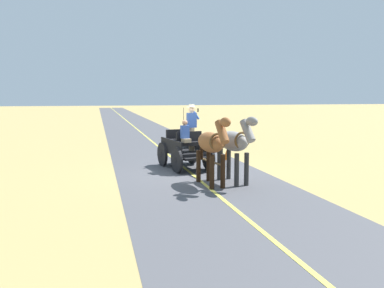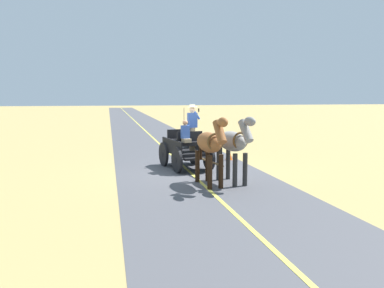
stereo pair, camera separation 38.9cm
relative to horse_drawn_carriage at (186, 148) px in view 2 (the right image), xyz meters
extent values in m
plane|color=tan|center=(0.03, 0.69, -0.82)|extent=(200.00, 200.00, 0.00)
cube|color=#4C4C51|center=(0.03, 0.69, -0.81)|extent=(5.42, 160.00, 0.01)
cube|color=#DBCC4C|center=(0.03, 0.69, -0.81)|extent=(0.12, 160.00, 0.00)
cube|color=black|center=(0.02, -0.08, -0.16)|extent=(1.58, 2.38, 0.12)
cube|color=black|center=(-0.54, -0.19, 0.12)|extent=(0.44, 2.07, 0.44)
cube|color=black|center=(0.58, 0.02, 0.12)|extent=(0.44, 2.07, 0.44)
cube|color=black|center=(-0.20, 1.12, -0.26)|extent=(1.11, 0.43, 0.08)
cube|color=black|center=(0.24, -1.26, -0.34)|extent=(0.74, 0.33, 0.06)
cube|color=black|center=(-0.09, 0.51, 0.22)|extent=(1.07, 0.54, 0.14)
cube|color=black|center=(-0.06, 0.34, 0.44)|extent=(1.02, 0.26, 0.44)
cube|color=black|center=(0.11, -0.57, 0.22)|extent=(1.07, 0.54, 0.14)
cube|color=black|center=(0.14, -0.75, 0.44)|extent=(1.02, 0.26, 0.44)
cylinder|color=black|center=(-0.76, 0.56, -0.34)|extent=(0.27, 0.96, 0.96)
cylinder|color=black|center=(-0.76, 0.56, -0.34)|extent=(0.16, 0.23, 0.21)
cylinder|color=black|center=(0.52, 0.79, -0.34)|extent=(0.27, 0.96, 0.96)
cylinder|color=black|center=(0.52, 0.79, -0.34)|extent=(0.16, 0.23, 0.21)
cylinder|color=black|center=(-0.48, -0.96, -0.34)|extent=(0.27, 0.96, 0.96)
cylinder|color=black|center=(-0.48, -0.96, -0.34)|extent=(0.16, 0.23, 0.21)
cylinder|color=black|center=(0.80, -0.72, -0.34)|extent=(0.27, 0.96, 0.96)
cylinder|color=black|center=(0.80, -0.72, -0.34)|extent=(0.16, 0.23, 0.21)
cylinder|color=brown|center=(-0.38, 2.08, -0.21)|extent=(0.43, 1.98, 0.07)
cylinder|color=black|center=(0.20, 0.57, 0.92)|extent=(0.02, 0.02, 1.30)
cylinder|color=#998466|center=(-0.19, 0.22, 0.35)|extent=(0.22, 0.22, 0.90)
cube|color=#2D4C99|center=(-0.19, 0.22, 1.08)|extent=(0.37, 0.28, 0.56)
sphere|color=beige|center=(-0.19, 0.22, 1.48)|extent=(0.22, 0.22, 0.22)
cylinder|color=beige|center=(-0.19, 0.22, 1.58)|extent=(0.36, 0.36, 0.01)
cylinder|color=beige|center=(-0.19, 0.22, 1.63)|extent=(0.20, 0.20, 0.10)
cylinder|color=#2D4C99|center=(-0.37, 0.22, 1.26)|extent=(0.27, 0.13, 0.32)
cube|color=black|center=(-0.44, 0.23, 1.46)|extent=(0.03, 0.07, 0.14)
cube|color=#998466|center=(0.13, 0.68, 0.36)|extent=(0.33, 0.37, 0.14)
cube|color=#2D4C99|center=(0.15, 0.56, 0.67)|extent=(0.33, 0.25, 0.48)
sphere|color=#9E7051|center=(0.15, 0.56, 1.02)|extent=(0.20, 0.20, 0.20)
ellipsoid|color=gray|center=(-0.93, 2.79, 0.55)|extent=(0.86, 1.64, 0.64)
cylinder|color=#272726|center=(-1.22, 3.29, -0.29)|extent=(0.15, 0.15, 1.05)
cylinder|color=#272726|center=(-0.86, 3.36, -0.29)|extent=(0.15, 0.15, 1.05)
cylinder|color=#272726|center=(-1.00, 2.22, -0.29)|extent=(0.15, 0.15, 1.05)
cylinder|color=#272726|center=(-0.64, 2.30, -0.29)|extent=(0.15, 0.15, 1.05)
cylinder|color=gray|center=(-1.10, 3.62, 0.95)|extent=(0.38, 0.69, 0.73)
ellipsoid|color=gray|center=(-1.14, 3.83, 1.26)|extent=(0.32, 0.57, 0.28)
cube|color=#272726|center=(-1.09, 3.60, 0.99)|extent=(0.16, 0.50, 0.56)
cylinder|color=#272726|center=(-0.78, 2.07, 0.25)|extent=(0.11, 0.11, 0.70)
torus|color=brown|center=(-1.04, 3.33, 0.63)|extent=(0.55, 0.18, 0.55)
ellipsoid|color=brown|center=(-0.13, 2.94, 0.55)|extent=(0.75, 1.62, 0.64)
cylinder|color=black|center=(-0.38, 3.46, -0.29)|extent=(0.15, 0.15, 1.05)
cylinder|color=black|center=(-0.02, 3.51, -0.29)|extent=(0.15, 0.15, 1.05)
cylinder|color=black|center=(-0.24, 2.38, -0.29)|extent=(0.15, 0.15, 1.05)
cylinder|color=black|center=(0.12, 2.42, -0.29)|extent=(0.15, 0.15, 1.05)
cylinder|color=brown|center=(-0.23, 3.78, 0.95)|extent=(0.34, 0.68, 0.73)
ellipsoid|color=brown|center=(-0.26, 4.00, 1.26)|extent=(0.29, 0.56, 0.28)
cube|color=black|center=(-0.23, 3.76, 0.99)|extent=(0.12, 0.51, 0.56)
cylinder|color=black|center=(-0.04, 2.21, 0.25)|extent=(0.11, 0.11, 0.70)
torus|color=brown|center=(-0.20, 3.48, 0.63)|extent=(0.55, 0.14, 0.55)
cone|color=orange|center=(-2.24, -1.58, -0.57)|extent=(0.32, 0.32, 0.50)
camera|label=1|loc=(3.32, 14.53, 2.01)|focal=36.20mm
camera|label=2|loc=(2.94, 14.62, 2.01)|focal=36.20mm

